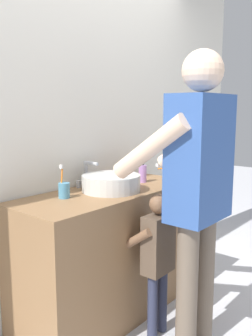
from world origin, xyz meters
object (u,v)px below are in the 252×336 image
at_px(child_toddler, 157,252).
at_px(adult_parent, 197,177).
at_px(toothbrush_cup, 64,190).
at_px(soap_bottle, 143,173).

bearing_deg(child_toddler, adult_parent, -79.79).
bearing_deg(toothbrush_cup, soap_bottle, -5.78).
height_order(toothbrush_cup, child_toddler, toothbrush_cup).
xyz_separation_m(toothbrush_cup, adult_parent, (0.37, -0.70, 0.11)).
xyz_separation_m(soap_bottle, adult_parent, (-0.33, -0.63, 0.10)).
xyz_separation_m(child_toddler, adult_parent, (0.04, -0.23, 0.50)).
relative_size(toothbrush_cup, child_toddler, 0.23).
relative_size(toothbrush_cup, soap_bottle, 1.25).
bearing_deg(toothbrush_cup, child_toddler, -54.85).
bearing_deg(soap_bottle, child_toddler, -132.66).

